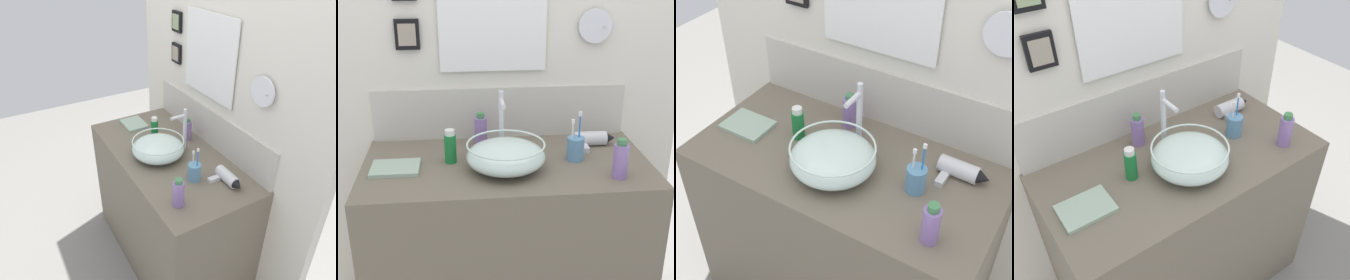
% 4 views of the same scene
% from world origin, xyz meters
% --- Properties ---
extents(ground_plane, '(6.00, 6.00, 0.00)m').
position_xyz_m(ground_plane, '(0.00, 0.00, 0.00)').
color(ground_plane, gray).
extents(vanity_counter, '(1.19, 0.60, 0.89)m').
position_xyz_m(vanity_counter, '(0.00, 0.00, 0.45)').
color(vanity_counter, '#6B6051').
rests_on(vanity_counter, ground).
extents(back_panel, '(1.72, 0.10, 2.48)m').
position_xyz_m(back_panel, '(-0.00, 0.33, 1.24)').
color(back_panel, silver).
rests_on(back_panel, ground).
extents(glass_bowl_sink, '(0.32, 0.32, 0.11)m').
position_xyz_m(glass_bowl_sink, '(-0.01, -0.06, 0.95)').
color(glass_bowl_sink, silver).
rests_on(glass_bowl_sink, vanity_counter).
extents(faucet, '(0.02, 0.11, 0.27)m').
position_xyz_m(faucet, '(-0.01, 0.11, 1.05)').
color(faucet, silver).
rests_on(faucet, vanity_counter).
extents(hair_drier, '(0.19, 0.13, 0.06)m').
position_xyz_m(hair_drier, '(0.40, 0.14, 0.92)').
color(hair_drier, silver).
rests_on(hair_drier, vanity_counter).
extents(toothbrush_cup, '(0.07, 0.07, 0.21)m').
position_xyz_m(toothbrush_cup, '(0.29, 0.00, 0.95)').
color(toothbrush_cup, '#598CB2').
rests_on(toothbrush_cup, vanity_counter).
extents(spray_bottle, '(0.06, 0.06, 0.16)m').
position_xyz_m(spray_bottle, '(0.42, -0.18, 0.97)').
color(spray_bottle, '#8C6BB2').
rests_on(spray_bottle, vanity_counter).
extents(shampoo_bottle, '(0.05, 0.05, 0.14)m').
position_xyz_m(shampoo_bottle, '(-0.23, 0.03, 0.96)').
color(shampoo_bottle, '#197233').
rests_on(shampoo_bottle, vanity_counter).
extents(lotion_bottle, '(0.06, 0.06, 0.15)m').
position_xyz_m(lotion_bottle, '(-0.10, 0.20, 0.96)').
color(lotion_bottle, '#8C6BB2').
rests_on(lotion_bottle, vanity_counter).
extents(hand_towel, '(0.19, 0.15, 0.02)m').
position_xyz_m(hand_towel, '(-0.45, -0.03, 0.90)').
color(hand_towel, '#99B29E').
rests_on(hand_towel, vanity_counter).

